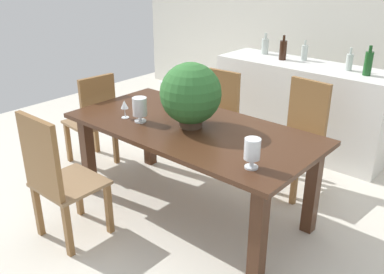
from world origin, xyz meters
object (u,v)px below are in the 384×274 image
wine_bottle_clear (304,52)px  wine_bottle_green (349,62)px  dining_table (191,139)px  kitchen_counter (301,107)px  crystal_vase_center_near (252,150)px  chair_near_left (56,175)px  wine_glass (124,105)px  chair_far_left (218,112)px  wine_bottle_amber (368,63)px  crystal_vase_right (140,107)px  crystal_vase_left (167,90)px  wine_bottle_tall (283,50)px  flower_centerpiece (191,94)px  chair_head_end (94,118)px  chair_far_right (300,132)px

wine_bottle_clear → wine_bottle_green: bearing=-11.6°
dining_table → kitchen_counter: size_ratio=1.07×
crystal_vase_center_near → chair_near_left: bearing=-150.9°
wine_glass → chair_near_left: bearing=-83.7°
crystal_vase_center_near → kitchen_counter: crystal_vase_center_near is taller
dining_table → wine_glass: size_ratio=13.40×
chair_far_left → crystal_vase_center_near: size_ratio=4.62×
dining_table → wine_glass: wine_glass is taller
crystal_vase_center_near → wine_bottle_amber: size_ratio=0.71×
crystal_vase_right → wine_bottle_green: wine_bottle_green is taller
chair_far_left → crystal_vase_left: crystal_vase_left is taller
wine_bottle_tall → chair_near_left: bearing=-94.9°
wine_bottle_amber → dining_table: bearing=-112.4°
flower_centerpiece → crystal_vase_right: flower_centerpiece is taller
wine_glass → wine_bottle_clear: size_ratio=0.70×
crystal_vase_left → wine_bottle_amber: size_ratio=0.69×
chair_head_end → wine_bottle_amber: size_ratio=3.41×
chair_near_left → wine_bottle_green: (0.96, 2.74, 0.48)m
crystal_vase_center_near → wine_bottle_green: 2.09m
chair_head_end → wine_bottle_tall: wine_bottle_tall is taller
chair_near_left → wine_glass: bearing=-84.4°
chair_head_end → wine_bottle_green: bearing=140.6°
flower_centerpiece → wine_bottle_clear: 1.90m
chair_far_left → wine_glass: size_ratio=6.15×
chair_far_left → wine_bottle_clear: size_ratio=4.31×
crystal_vase_center_near → wine_bottle_tall: wine_bottle_tall is taller
chair_far_left → flower_centerpiece: bearing=-67.7°
flower_centerpiece → wine_bottle_green: flower_centerpiece is taller
chair_head_end → crystal_vase_center_near: (2.02, -0.28, 0.36)m
chair_near_left → flower_centerpiece: bearing=-116.2°
flower_centerpiece → crystal_vase_left: 0.64m
crystal_vase_right → wine_bottle_green: 2.17m
crystal_vase_right → chair_near_left: bearing=-96.1°
flower_centerpiece → wine_bottle_tall: flower_centerpiece is taller
crystal_vase_right → wine_bottle_amber: 2.21m
crystal_vase_right → flower_centerpiece: bearing=27.1°
kitchen_counter → chair_far_left: bearing=-122.7°
chair_far_right → chair_far_left: chair_far_right is taller
flower_centerpiece → wine_bottle_tall: bearing=97.2°
dining_table → chair_far_left: size_ratio=2.18×
chair_far_left → flower_centerpiece: (0.46, -0.95, 0.52)m
chair_head_end → chair_far_right: chair_far_right is taller
wine_bottle_tall → wine_bottle_amber: wine_bottle_amber is taller
kitchen_counter → wine_bottle_clear: size_ratio=8.75×
chair_far_right → kitchen_counter: chair_far_right is taller
wine_glass → wine_bottle_amber: bearing=57.3°
chair_near_left → crystal_vase_center_near: chair_near_left is taller
wine_bottle_tall → wine_bottle_clear: wine_bottle_tall is taller
dining_table → wine_bottle_tall: 1.83m
chair_far_right → wine_bottle_amber: wine_bottle_amber is taller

